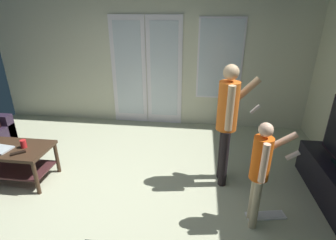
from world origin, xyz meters
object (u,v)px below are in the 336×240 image
object	(u,v)px
cup_near_edge	(23,144)
person_child	(261,167)
loose_keyboard	(266,215)
person_adult	(228,116)
coffee_table	(15,157)
tv_remote_black	(18,153)

from	to	relation	value
cup_near_edge	person_child	bearing A→B (deg)	-8.43
person_child	cup_near_edge	size ratio (longest dim) A/B	11.06
loose_keyboard	cup_near_edge	bearing A→B (deg)	174.11
person_child	person_adult	bearing A→B (deg)	111.21
person_adult	cup_near_edge	bearing A→B (deg)	-173.34
coffee_table	cup_near_edge	bearing A→B (deg)	10.53
loose_keyboard	tv_remote_black	bearing A→B (deg)	177.03
loose_keyboard	person_adult	bearing A→B (deg)	126.01
coffee_table	person_child	distance (m)	3.07
coffee_table	tv_remote_black	distance (m)	0.26
coffee_table	person_child	size ratio (longest dim) A/B	0.78
person_child	cup_near_edge	distance (m)	2.91
person_adult	tv_remote_black	bearing A→B (deg)	-169.83
person_adult	tv_remote_black	world-z (taller)	person_adult
person_adult	loose_keyboard	distance (m)	1.21
person_adult	cup_near_edge	size ratio (longest dim) A/B	14.73
loose_keyboard	cup_near_edge	distance (m)	3.10
tv_remote_black	coffee_table	bearing A→B (deg)	101.83
coffee_table	person_adult	size ratio (longest dim) A/B	0.59
person_child	tv_remote_black	size ratio (longest dim) A/B	6.98
coffee_table	tv_remote_black	size ratio (longest dim) A/B	5.45
coffee_table	cup_near_edge	world-z (taller)	cup_near_edge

